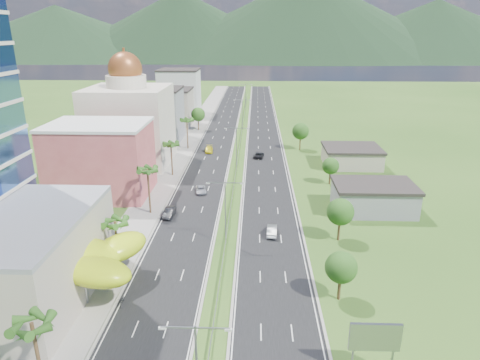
# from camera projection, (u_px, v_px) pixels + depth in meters

# --- Properties ---
(ground) EXTENTS (500.00, 500.00, 0.00)m
(ground) POSITION_uv_depth(u_px,v_px,m) (221.00, 276.00, 61.97)
(ground) COLOR #2D5119
(ground) RESTS_ON ground
(road_left) EXTENTS (11.00, 260.00, 0.04)m
(road_left) POSITION_uv_depth(u_px,v_px,m) (220.00, 133.00, 147.05)
(road_left) COLOR black
(road_left) RESTS_ON ground
(road_right) EXTENTS (11.00, 260.00, 0.04)m
(road_right) POSITION_uv_depth(u_px,v_px,m) (263.00, 134.00, 146.53)
(road_right) COLOR black
(road_right) RESTS_ON ground
(sidewalk_left) EXTENTS (7.00, 260.00, 0.12)m
(sidewalk_left) POSITION_uv_depth(u_px,v_px,m) (192.00, 133.00, 147.37)
(sidewalk_left) COLOR gray
(sidewalk_left) RESTS_ON ground
(median_guardrail) EXTENTS (0.10, 216.06, 0.76)m
(median_guardrail) POSITION_uv_depth(u_px,v_px,m) (240.00, 145.00, 129.62)
(median_guardrail) COLOR gray
(median_guardrail) RESTS_ON ground
(streetlight_median_b) EXTENTS (6.04, 0.25, 11.00)m
(streetlight_median_b) POSITION_uv_depth(u_px,v_px,m) (225.00, 206.00, 69.15)
(streetlight_median_b) COLOR gray
(streetlight_median_b) RESTS_ON ground
(streetlight_median_c) EXTENTS (6.04, 0.25, 11.00)m
(streetlight_median_c) POSITION_uv_depth(u_px,v_px,m) (236.00, 144.00, 106.85)
(streetlight_median_c) COLOR gray
(streetlight_median_c) RESTS_ON ground
(streetlight_median_d) EXTENTS (6.04, 0.25, 11.00)m
(streetlight_median_d) POSITION_uv_depth(u_px,v_px,m) (242.00, 112.00, 149.27)
(streetlight_median_d) COLOR gray
(streetlight_median_d) RESTS_ON ground
(streetlight_median_e) EXTENTS (6.04, 0.25, 11.00)m
(streetlight_median_e) POSITION_uv_depth(u_px,v_px,m) (245.00, 93.00, 191.68)
(streetlight_median_e) COLOR gray
(streetlight_median_e) RESTS_ON ground
(lime_canopy) EXTENTS (18.00, 15.00, 7.40)m
(lime_canopy) POSITION_uv_depth(u_px,v_px,m) (69.00, 257.00, 57.23)
(lime_canopy) COLOR #B8D314
(lime_canopy) RESTS_ON ground
(pink_shophouse) EXTENTS (20.00, 15.00, 15.00)m
(pink_shophouse) POSITION_uv_depth(u_px,v_px,m) (101.00, 161.00, 90.61)
(pink_shophouse) COLOR #B54A4F
(pink_shophouse) RESTS_ON ground
(domed_building) EXTENTS (20.00, 20.00, 28.70)m
(domed_building) POSITION_uv_depth(u_px,v_px,m) (130.00, 121.00, 111.01)
(domed_building) COLOR beige
(domed_building) RESTS_ON ground
(midrise_grey) EXTENTS (16.00, 15.00, 16.00)m
(midrise_grey) POSITION_uv_depth(u_px,v_px,m) (156.00, 116.00, 135.65)
(midrise_grey) COLOR gray
(midrise_grey) RESTS_ON ground
(midrise_beige) EXTENTS (16.00, 15.00, 13.00)m
(midrise_beige) POSITION_uv_depth(u_px,v_px,m) (169.00, 108.00, 156.88)
(midrise_beige) COLOR #B1A292
(midrise_beige) RESTS_ON ground
(midrise_white) EXTENTS (16.00, 15.00, 18.00)m
(midrise_white) POSITION_uv_depth(u_px,v_px,m) (180.00, 93.00, 177.73)
(midrise_white) COLOR silver
(midrise_white) RESTS_ON ground
(billboard) EXTENTS (5.20, 0.35, 6.20)m
(billboard) POSITION_uv_depth(u_px,v_px,m) (375.00, 339.00, 42.95)
(billboard) COLOR gray
(billboard) RESTS_ON ground
(shed_near) EXTENTS (15.00, 10.00, 5.00)m
(shed_near) POSITION_uv_depth(u_px,v_px,m) (373.00, 199.00, 83.73)
(shed_near) COLOR gray
(shed_near) RESTS_ON ground
(shed_far) EXTENTS (14.00, 12.00, 4.40)m
(shed_far) POSITION_uv_depth(u_px,v_px,m) (351.00, 157.00, 112.04)
(shed_far) COLOR #B1A292
(shed_far) RESTS_ON ground
(palm_tree_a) EXTENTS (3.60, 3.60, 9.10)m
(palm_tree_a) POSITION_uv_depth(u_px,v_px,m) (32.00, 327.00, 39.10)
(palm_tree_a) COLOR #47301C
(palm_tree_a) RESTS_ON ground
(palm_tree_b) EXTENTS (3.60, 3.60, 8.10)m
(palm_tree_b) POSITION_uv_depth(u_px,v_px,m) (115.00, 224.00, 62.04)
(palm_tree_b) COLOR #47301C
(palm_tree_b) RESTS_ON ground
(palm_tree_c) EXTENTS (3.60, 3.60, 9.60)m
(palm_tree_c) POSITION_uv_depth(u_px,v_px,m) (148.00, 172.00, 80.42)
(palm_tree_c) COLOR #47301C
(palm_tree_c) RESTS_ON ground
(palm_tree_d) EXTENTS (3.60, 3.60, 8.60)m
(palm_tree_d) POSITION_uv_depth(u_px,v_px,m) (171.00, 145.00, 102.41)
(palm_tree_d) COLOR #47301C
(palm_tree_d) RESTS_ON ground
(palm_tree_e) EXTENTS (3.60, 3.60, 9.40)m
(palm_tree_e) POSITION_uv_depth(u_px,v_px,m) (187.00, 121.00, 125.72)
(palm_tree_e) COLOR #47301C
(palm_tree_e) RESTS_ON ground
(leafy_tree_lfar) EXTENTS (4.90, 4.90, 8.05)m
(leafy_tree_lfar) POSITION_uv_depth(u_px,v_px,m) (198.00, 115.00, 150.19)
(leafy_tree_lfar) COLOR #47301C
(leafy_tree_lfar) RESTS_ON ground
(leafy_tree_ra) EXTENTS (4.20, 4.20, 6.90)m
(leafy_tree_ra) POSITION_uv_depth(u_px,v_px,m) (341.00, 267.00, 55.12)
(leafy_tree_ra) COLOR #47301C
(leafy_tree_ra) RESTS_ON ground
(leafy_tree_rb) EXTENTS (4.55, 4.55, 7.47)m
(leafy_tree_rb) POSITION_uv_depth(u_px,v_px,m) (340.00, 212.00, 70.90)
(leafy_tree_rb) COLOR #47301C
(leafy_tree_rb) RESTS_ON ground
(leafy_tree_rc) EXTENTS (3.85, 3.85, 6.33)m
(leafy_tree_rc) POSITION_uv_depth(u_px,v_px,m) (331.00, 166.00, 97.46)
(leafy_tree_rc) COLOR #47301C
(leafy_tree_rc) RESTS_ON ground
(leafy_tree_rd) EXTENTS (4.90, 4.90, 8.05)m
(leafy_tree_rd) POSITION_uv_depth(u_px,v_px,m) (301.00, 131.00, 125.47)
(leafy_tree_rd) COLOR #47301C
(leafy_tree_rd) RESTS_ON ground
(mountain_ridge) EXTENTS (860.00, 140.00, 90.00)m
(mountain_ridge) POSITION_uv_depth(u_px,v_px,m) (305.00, 61.00, 484.04)
(mountain_ridge) COLOR black
(mountain_ridge) RESTS_ON ground
(car_dark_left) EXTENTS (1.97, 5.03, 1.63)m
(car_dark_left) POSITION_uv_depth(u_px,v_px,m) (169.00, 212.00, 81.54)
(car_dark_left) COLOR black
(car_dark_left) RESTS_ON road_left
(car_silver_mid_left) EXTENTS (2.95, 5.01, 1.31)m
(car_silver_mid_left) POSITION_uv_depth(u_px,v_px,m) (201.00, 190.00, 93.50)
(car_silver_mid_left) COLOR #AAACB2
(car_silver_mid_left) RESTS_ON road_left
(car_yellow_far_left) EXTENTS (2.53, 5.45, 1.54)m
(car_yellow_far_left) POSITION_uv_depth(u_px,v_px,m) (209.00, 149.00, 124.53)
(car_yellow_far_left) COLOR gold
(car_yellow_far_left) RESTS_ON road_left
(car_silver_right) EXTENTS (1.98, 4.87, 1.57)m
(car_silver_right) POSITION_uv_depth(u_px,v_px,m) (272.00, 230.00, 74.21)
(car_silver_right) COLOR #96999D
(car_silver_right) RESTS_ON road_right
(car_dark_far_right) EXTENTS (3.14, 5.49, 1.44)m
(car_dark_far_right) POSITION_uv_depth(u_px,v_px,m) (259.00, 155.00, 119.16)
(car_dark_far_right) COLOR black
(car_dark_far_right) RESTS_ON road_right
(motorcycle) EXTENTS (0.79, 2.15, 1.35)m
(motorcycle) POSITION_uv_depth(u_px,v_px,m) (122.00, 300.00, 55.37)
(motorcycle) COLOR black
(motorcycle) RESTS_ON road_left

